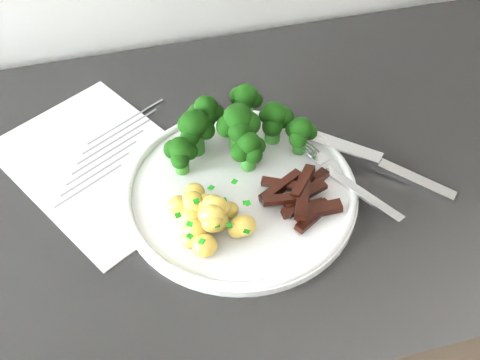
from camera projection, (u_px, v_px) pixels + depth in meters
name	position (u px, v px, depth m)	size (l,w,h in m)	color
counter	(257.00, 330.00, 1.15)	(2.40, 0.60, 0.90)	black
recipe_paper	(102.00, 164.00, 0.82)	(0.32, 0.35, 0.00)	white
plate	(240.00, 191.00, 0.78)	(0.30, 0.30, 0.02)	white
broccoli	(235.00, 126.00, 0.80)	(0.20, 0.13, 0.08)	#26641C
potatoes	(207.00, 216.00, 0.73)	(0.10, 0.11, 0.04)	#E1BD4F
beef_strips	(302.00, 197.00, 0.76)	(0.10, 0.09, 0.03)	black
fork	(347.00, 181.00, 0.78)	(0.09, 0.18, 0.02)	silver
knife	(390.00, 169.00, 0.81)	(0.18, 0.18, 0.03)	silver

